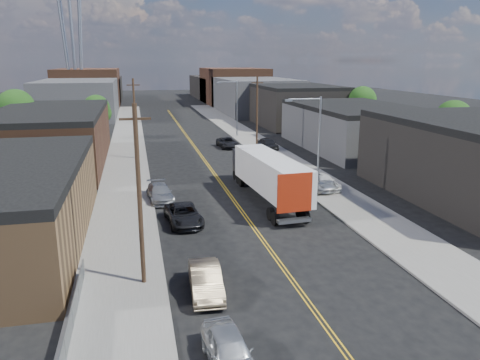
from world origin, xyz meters
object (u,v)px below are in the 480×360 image
car_left_a (229,350)px  car_right_lot_a (314,181)px  car_ahead_truck (227,143)px  car_left_d (160,193)px  car_left_b (206,280)px  semi_truck (266,173)px  car_right_lot_c (268,144)px  car_right_lot_b (323,182)px  car_left_c (184,215)px

car_left_a → car_right_lot_a: 27.67m
car_ahead_truck → car_left_d: bearing=-117.6°
car_left_a → car_left_b: (0.00, 6.31, 0.03)m
semi_truck → car_left_d: (-9.30, 1.36, -1.65)m
car_left_b → car_right_lot_c: 41.63m
car_right_lot_a → car_left_a: bearing=-135.1°
car_right_lot_b → car_right_lot_c: car_right_lot_c is taller
car_left_b → car_right_lot_b: (14.10, 18.01, 0.06)m
car_left_d → car_right_lot_c: (15.99, 21.20, 0.21)m
car_right_lot_a → car_left_b: bearing=-142.9°
car_left_d → car_right_lot_b: 15.50m
car_left_c → car_right_lot_b: (14.10, 6.73, 0.09)m
car_left_d → car_left_c: bearing=-83.0°
car_left_c → car_right_lot_c: (14.59, 27.71, 0.21)m
car_right_lot_c → car_ahead_truck: bearing=141.3°
car_left_b → car_right_lot_b: 22.87m
car_right_lot_b → car_right_lot_c: bearing=79.5°
car_left_a → car_right_lot_b: car_right_lot_b is taller
car_left_b → car_right_lot_c: size_ratio=1.00×
car_left_d → car_right_lot_a: size_ratio=0.94×
car_left_b → car_right_lot_a: size_ratio=0.86×
car_right_lot_b → car_right_lot_c: size_ratio=1.00×
car_right_lot_b → car_left_c: bearing=-163.7°
car_left_a → car_left_b: car_left_b is taller
car_left_b → car_right_lot_c: car_right_lot_c is taller
car_left_c → car_right_lot_c: car_right_lot_c is taller
semi_truck → car_right_lot_c: size_ratio=3.51×
car_right_lot_b → semi_truck: bearing=-174.9°
car_right_lot_b → car_left_d: bearing=171.6°
car_left_c → car_left_d: car_left_c is taller
car_left_c → car_ahead_truck: 32.33m
car_right_lot_b → car_left_b: bearing=-137.3°
car_left_b → car_left_d: size_ratio=0.92×
car_left_a → car_left_d: size_ratio=0.85×
car_left_c → car_left_d: 6.66m
semi_truck → car_ahead_truck: bearing=82.2°
car_left_d → car_right_lot_b: (15.50, 0.22, 0.09)m
car_left_b → car_right_lot_c: bearing=72.2°
car_left_c → car_right_lot_a: car_right_lot_a is taller
car_left_d → car_ahead_truck: (10.90, 24.40, -0.01)m
car_right_lot_b → car_ahead_truck: 24.61m
semi_truck → car_right_lot_b: 6.58m
semi_truck → car_right_lot_b: (6.20, 1.58, -1.56)m
car_left_b → car_left_d: (-1.40, 17.79, -0.03)m
car_left_c → car_right_lot_a: 14.82m
car_right_lot_b → car_ahead_truck: size_ratio=0.89×
car_left_a → car_right_lot_b: (14.10, 24.31, 0.09)m
car_right_lot_a → car_ahead_truck: car_right_lot_a is taller
car_left_a → car_right_lot_b: size_ratio=0.93×
semi_truck → car_left_a: 24.12m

